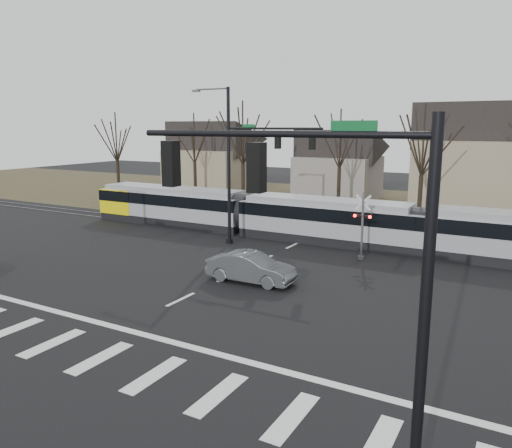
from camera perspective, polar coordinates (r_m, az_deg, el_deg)
The scene contains 15 objects.
ground at distance 21.75m, azimuth -11.86°, elevation -10.00°, with size 140.00×140.00×0.00m, color black.
grass_verge at distance 49.67m, azimuth 13.10°, elevation 1.88°, with size 140.00×28.00×0.01m, color #38331E.
crosswalk at distance 19.18m, azimuth -19.92°, elevation -13.40°, with size 27.00×2.60×0.01m.
stop_line at distance 20.54m, azimuth -15.21°, elevation -11.44°, with size 28.00×0.35×0.01m, color silver.
lane_dashes at distance 34.84m, azimuth 5.64°, elevation -1.76°, with size 0.18×30.00×0.01m.
rail_pair at distance 34.66m, azimuth 5.51°, elevation -1.78°, with size 90.00×1.52×0.06m.
tram at distance 34.00m, azimuth 7.83°, elevation 0.63°, with size 39.01×2.90×2.96m.
sedan at distance 25.19m, azimuth -0.58°, elevation -5.00°, with size 4.59×1.72×1.50m, color #474A4E.
signal_pole_near_right at distance 10.11m, azimuth 8.47°, elevation -3.85°, with size 6.72×0.44×8.00m.
signal_pole_far at distance 31.99m, azimuth -0.70°, elevation 7.46°, with size 9.28×0.44×10.20m.
rail_crossing_signal at distance 29.81m, azimuth 12.04°, elevation -0.46°, with size 1.08×0.36×4.00m.
tree_row at distance 42.83m, azimuth 13.69°, elevation 7.15°, with size 59.20×7.20×10.00m.
house_a at distance 59.60m, azimuth -5.07°, elevation 7.94°, with size 9.72×8.64×8.60m.
house_b at distance 54.54m, azimuth 9.40°, elevation 7.02°, with size 8.64×7.56×7.65m.
house_c at distance 48.43m, azimuth 24.06°, elevation 7.21°, with size 10.80×8.64×10.10m.
Camera 1 is at (13.54, -15.15, 7.76)m, focal length 35.00 mm.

